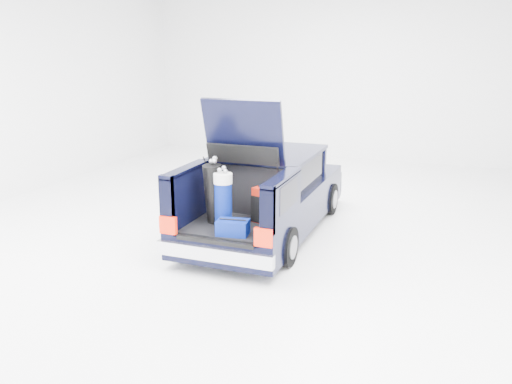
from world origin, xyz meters
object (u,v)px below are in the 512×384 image
at_px(red_suitcase, 265,206).
at_px(blue_golf_bag, 223,200).
at_px(blue_duffel, 233,227).
at_px(car, 268,194).
at_px(black_golf_bag, 214,193).

bearing_deg(red_suitcase, blue_golf_bag, -122.67).
relative_size(blue_golf_bag, blue_duffel, 1.92).
bearing_deg(blue_golf_bag, blue_duffel, -59.74).
bearing_deg(blue_golf_bag, red_suitcase, 24.88).
xyz_separation_m(red_suitcase, blue_duffel, (-0.24, -0.68, -0.16)).
xyz_separation_m(car, red_suitcase, (0.41, -1.31, 0.20)).
bearing_deg(blue_duffel, car, 86.59).
xyz_separation_m(black_golf_bag, blue_golf_bag, (0.22, -0.15, -0.04)).
height_order(red_suitcase, blue_duffel, red_suitcase).
height_order(black_golf_bag, blue_duffel, black_golf_bag).
relative_size(red_suitcase, blue_duffel, 1.18).
xyz_separation_m(blue_golf_bag, blue_duffel, (0.26, -0.27, -0.32)).
xyz_separation_m(car, blue_golf_bag, (-0.10, -1.72, 0.35)).
relative_size(car, blue_golf_bag, 4.96).
bearing_deg(blue_duffel, black_golf_bag, 131.19).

